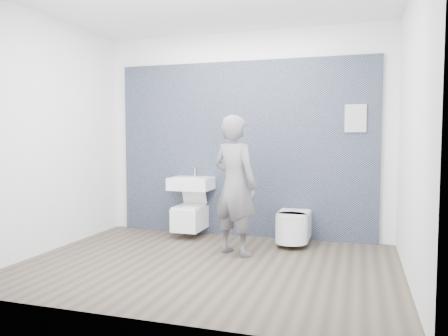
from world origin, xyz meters
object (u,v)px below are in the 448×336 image
(toilet_rounded, at_px, (293,226))
(washbasin, at_px, (191,183))
(visitor, at_px, (235,185))
(toilet_square, at_px, (190,216))

(toilet_rounded, bearing_deg, washbasin, 174.97)
(toilet_rounded, height_order, visitor, visitor)
(toilet_rounded, xyz_separation_m, visitor, (-0.59, -0.61, 0.57))
(washbasin, height_order, visitor, visitor)
(toilet_square, height_order, visitor, visitor)
(washbasin, height_order, toilet_rounded, washbasin)
(toilet_rounded, relative_size, visitor, 0.41)
(toilet_square, xyz_separation_m, visitor, (0.84, -0.69, 0.53))
(toilet_square, relative_size, visitor, 0.43)
(toilet_square, bearing_deg, washbasin, 90.00)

